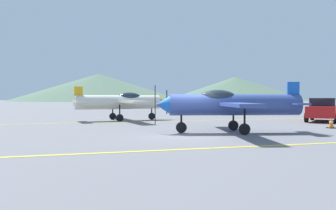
# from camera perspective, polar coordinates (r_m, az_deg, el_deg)

# --- Properties ---
(ground_plane) EXTENTS (400.00, 400.00, 0.00)m
(ground_plane) POSITION_cam_1_polar(r_m,az_deg,el_deg) (15.12, 3.71, -5.06)
(ground_plane) COLOR slate
(apron_line_near) EXTENTS (80.00, 0.16, 0.01)m
(apron_line_near) POSITION_cam_1_polar(r_m,az_deg,el_deg) (11.62, 10.06, -6.98)
(apron_line_near) COLOR yellow
(apron_line_near) RESTS_ON ground_plane
(apron_line_far) EXTENTS (80.00, 0.16, 0.01)m
(apron_line_far) POSITION_cam_1_polar(r_m,az_deg,el_deg) (23.42, -3.38, -2.79)
(apron_line_far) COLOR yellow
(apron_line_far) RESTS_ON ground_plane
(airplane_near) EXTENTS (7.05, 8.03, 2.41)m
(airplane_near) POSITION_cam_1_polar(r_m,az_deg,el_deg) (16.43, 10.16, 0.17)
(airplane_near) COLOR #33478C
(airplane_near) RESTS_ON ground_plane
(airplane_mid) EXTENTS (7.03, 8.07, 2.41)m
(airplane_mid) POSITION_cam_1_polar(r_m,az_deg,el_deg) (24.97, -7.64, 0.56)
(airplane_mid) COLOR silver
(airplane_mid) RESTS_ON ground_plane
(car_sedan) EXTENTS (4.34, 4.29, 1.62)m
(car_sedan) POSITION_cam_1_polar(r_m,az_deg,el_deg) (26.03, 24.45, -0.65)
(car_sedan) COLOR red
(car_sedan) RESTS_ON ground_plane
(traffic_cone_front) EXTENTS (0.36, 0.36, 0.59)m
(traffic_cone_front) POSITION_cam_1_polar(r_m,az_deg,el_deg) (20.55, 25.50, -2.70)
(traffic_cone_front) COLOR black
(traffic_cone_front) RESTS_ON ground_plane
(hill_centerleft) EXTENTS (79.87, 79.87, 12.60)m
(hill_centerleft) POSITION_cam_1_polar(r_m,az_deg,el_deg) (163.25, -11.45, 2.90)
(hill_centerleft) COLOR #4C6651
(hill_centerleft) RESTS_ON ground_plane
(hill_centerright) EXTENTS (72.28, 72.28, 12.01)m
(hill_centerright) POSITION_cam_1_polar(r_m,az_deg,el_deg) (178.19, 11.07, 2.67)
(hill_centerright) COLOR #4C6651
(hill_centerright) RESTS_ON ground_plane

